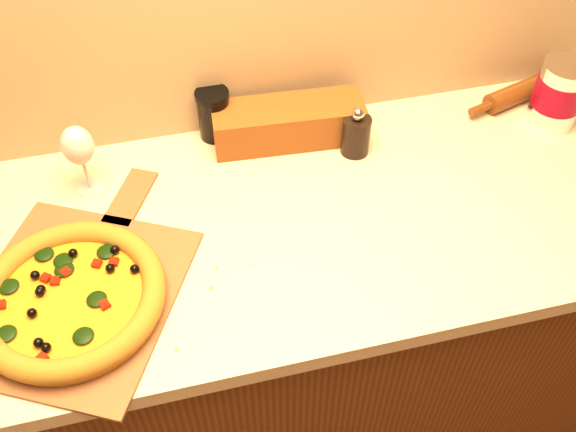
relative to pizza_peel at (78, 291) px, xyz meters
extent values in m
cube|color=#4D2410|center=(0.34, 0.09, -0.47)|extent=(2.80, 0.65, 0.86)
cube|color=beige|center=(0.34, 0.09, -0.02)|extent=(2.84, 0.68, 0.04)
cube|color=brown|center=(-0.01, -0.02, 0.00)|extent=(0.53, 0.54, 0.01)
cube|color=brown|center=(0.12, 0.23, 0.00)|extent=(0.13, 0.18, 0.01)
cylinder|color=gold|center=(-0.01, -0.04, 0.01)|extent=(0.33, 0.33, 0.02)
cylinder|color=gold|center=(-0.01, -0.04, 0.03)|extent=(0.28, 0.28, 0.01)
torus|color=#96581B|center=(-0.01, -0.04, 0.03)|extent=(0.35, 0.35, 0.04)
ellipsoid|color=black|center=(0.04, 0.00, 0.03)|extent=(0.04, 0.04, 0.01)
sphere|color=black|center=(-0.05, -0.06, 0.04)|extent=(0.02, 0.02, 0.02)
cube|color=#9A1205|center=(0.01, -0.09, 0.03)|extent=(0.02, 0.02, 0.01)
cylinder|color=black|center=(0.64, 0.26, 0.04)|extent=(0.07, 0.07, 0.09)
sphere|color=silver|center=(0.64, 0.26, 0.11)|extent=(0.03, 0.03, 0.03)
cylinder|color=#50240D|center=(1.13, 0.35, 0.02)|extent=(0.26, 0.12, 0.05)
cylinder|color=#50240D|center=(1.28, 0.39, 0.02)|extent=(0.06, 0.04, 0.02)
cylinder|color=#50240D|center=(0.97, 0.30, 0.02)|extent=(0.06, 0.04, 0.02)
cylinder|color=silver|center=(1.14, 0.25, 0.08)|extent=(0.11, 0.11, 0.16)
cylinder|color=maroon|center=(1.14, 0.25, 0.08)|extent=(0.12, 0.12, 0.07)
cube|color=brown|center=(0.50, 0.34, 0.04)|extent=(0.36, 0.14, 0.10)
cylinder|color=silver|center=(0.03, 0.28, 0.00)|extent=(0.06, 0.06, 0.00)
cylinder|color=silver|center=(0.03, 0.28, 0.04)|extent=(0.01, 0.01, 0.08)
ellipsoid|color=silver|center=(0.03, 0.28, 0.12)|extent=(0.07, 0.07, 0.09)
cylinder|color=black|center=(0.33, 0.39, 0.05)|extent=(0.07, 0.07, 0.11)
cylinder|color=black|center=(0.33, 0.39, 0.11)|extent=(0.08, 0.08, 0.01)
camera|label=1|loc=(0.22, -0.79, 1.00)|focal=40.00mm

